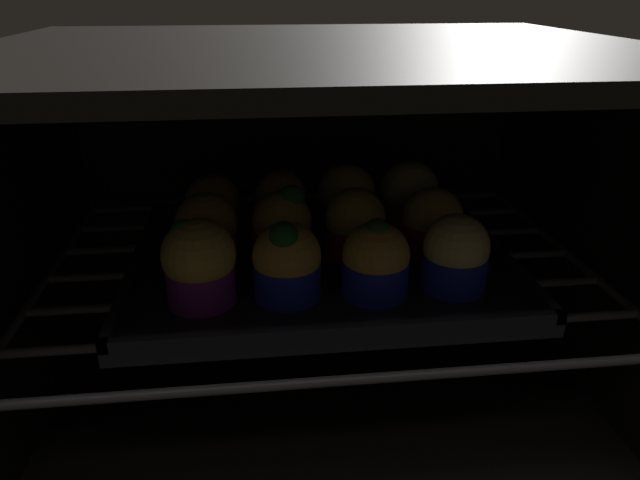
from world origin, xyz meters
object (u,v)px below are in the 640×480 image
at_px(muffin_row1_col2, 355,225).
at_px(muffin_row0_col2, 376,262).
at_px(muffin_row2_col0, 214,208).
at_px(muffin_row0_col0, 199,263).
at_px(muffin_row1_col1, 283,228).
at_px(muffin_row0_col3, 455,254).
at_px(muffin_row2_col3, 409,195).
at_px(muffin_row1_col3, 432,223).
at_px(baking_tray, 320,262).
at_px(muffin_row0_col1, 287,263).
at_px(muffin_row1_col0, 207,231).
at_px(muffin_row2_col2, 346,199).
at_px(muffin_row2_col1, 281,204).

bearing_deg(muffin_row1_col2, muffin_row0_col2, -86.84).
height_order(muffin_row1_col2, muffin_row2_col0, muffin_row1_col2).
height_order(muffin_row0_col0, muffin_row1_col1, muffin_row1_col1).
relative_size(muffin_row0_col3, muffin_row2_col3, 0.94).
xyz_separation_m(muffin_row0_col3, muffin_row1_col2, (-0.08, 0.08, -0.00)).
relative_size(muffin_row1_col3, muffin_row2_col0, 1.01).
distance_m(baking_tray, muffin_row0_col3, 0.14).
distance_m(muffin_row0_col0, muffin_row0_col2, 0.15).
height_order(muffin_row0_col1, muffin_row1_col0, muffin_row0_col1).
distance_m(muffin_row1_col1, muffin_row2_col2, 0.10).
xyz_separation_m(muffin_row0_col2, muffin_row1_col3, (0.07, 0.08, -0.00)).
relative_size(muffin_row1_col3, muffin_row2_col2, 0.93).
relative_size(muffin_row1_col0, muffin_row1_col2, 1.02).
relative_size(muffin_row1_col3, muffin_row2_col1, 0.98).
bearing_deg(muffin_row2_col0, muffin_row1_col1, -44.59).
height_order(baking_tray, muffin_row2_col3, muffin_row2_col3).
xyz_separation_m(muffin_row1_col0, muffin_row1_col2, (0.14, 0.00, -0.00)).
relative_size(muffin_row2_col1, muffin_row2_col2, 0.95).
bearing_deg(muffin_row2_col1, baking_tray, -64.44).
distance_m(muffin_row2_col0, muffin_row2_col2, 0.14).
bearing_deg(muffin_row2_col0, muffin_row2_col1, 0.52).
bearing_deg(muffin_row2_col3, muffin_row0_col1, -134.22).
xyz_separation_m(muffin_row1_col0, muffin_row2_col2, (0.15, 0.07, 0.00)).
relative_size(muffin_row0_col1, muffin_row2_col1, 1.09).
relative_size(muffin_row1_col0, muffin_row1_col3, 1.06).
xyz_separation_m(baking_tray, muffin_row2_col3, (0.11, 0.08, 0.04)).
xyz_separation_m(muffin_row1_col0, muffin_row2_col0, (0.00, 0.07, -0.00)).
height_order(muffin_row0_col1, muffin_row1_col2, muffin_row0_col1).
xyz_separation_m(muffin_row0_col0, muffin_row0_col1, (0.07, -0.00, -0.00)).
relative_size(muffin_row0_col1, muffin_row2_col2, 1.03).
xyz_separation_m(muffin_row0_col1, muffin_row1_col0, (-0.07, 0.07, 0.00)).
distance_m(muffin_row1_col3, muffin_row2_col2, 0.10).
relative_size(muffin_row2_col0, muffin_row2_col3, 0.91).
relative_size(baking_tray, muffin_row0_col0, 4.83).
bearing_deg(muffin_row1_col3, muffin_row1_col2, -179.93).
xyz_separation_m(muffin_row0_col2, muffin_row2_col1, (-0.07, 0.15, 0.00)).
height_order(muffin_row0_col0, muffin_row1_col2, muffin_row0_col0).
bearing_deg(muffin_row2_col1, muffin_row1_col3, -25.01).
relative_size(baking_tray, muffin_row2_col0, 5.42).
bearing_deg(muffin_row0_col0, muffin_row2_col0, 88.46).
height_order(muffin_row1_col0, muffin_row2_col2, muffin_row2_col2).
bearing_deg(muffin_row2_col2, muffin_row1_col1, -135.60).
xyz_separation_m(muffin_row0_col1, muffin_row1_col1, (0.00, 0.08, 0.00)).
xyz_separation_m(muffin_row1_col0, muffin_row2_col3, (0.22, 0.07, 0.00)).
xyz_separation_m(muffin_row0_col1, muffin_row0_col3, (0.15, -0.00, 0.00)).
xyz_separation_m(muffin_row0_col0, muffin_row2_col3, (0.22, 0.15, -0.00)).
bearing_deg(muffin_row0_col1, muffin_row2_col1, 89.10).
bearing_deg(muffin_row0_col2, muffin_row0_col3, 2.43).
height_order(baking_tray, muffin_row1_col3, muffin_row1_col3).
xyz_separation_m(muffin_row0_col3, muffin_row1_col1, (-0.15, 0.08, 0.00)).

